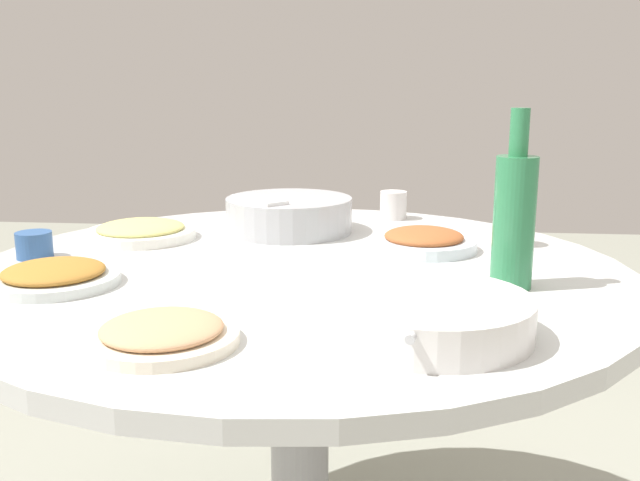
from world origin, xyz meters
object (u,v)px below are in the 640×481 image
(round_dining_table, at_px, (299,318))
(dish_noodles, at_px, (141,231))
(dish_shrimp, at_px, (162,333))
(tea_cup_far, at_px, (34,245))
(rice_bowl, at_px, (289,214))
(dish_tofu_braise, at_px, (54,275))
(tea_cup_side, at_px, (514,229))
(green_bottle, at_px, (514,217))
(dish_stirfry, at_px, (424,241))
(soup_bowl, at_px, (431,317))
(tea_cup_near, at_px, (393,205))

(round_dining_table, xyz_separation_m, dish_noodles, (0.20, 0.37, 0.12))
(dish_shrimp, xyz_separation_m, tea_cup_far, (0.43, 0.39, 0.01))
(rice_bowl, bearing_deg, tea_cup_far, 122.58)
(dish_tofu_braise, bearing_deg, tea_cup_side, -65.19)
(dish_noodles, bearing_deg, green_bottle, -111.98)
(round_dining_table, distance_m, rice_bowl, 0.35)
(rice_bowl, bearing_deg, round_dining_table, -168.72)
(rice_bowl, height_order, tea_cup_far, rice_bowl)
(dish_noodles, xyz_separation_m, green_bottle, (-0.30, -0.75, 0.10))
(rice_bowl, bearing_deg, dish_shrimp, 174.81)
(dish_stirfry, bearing_deg, green_bottle, -152.41)
(soup_bowl, distance_m, tea_cup_far, 0.83)
(round_dining_table, relative_size, dish_noodles, 5.19)
(dish_shrimp, bearing_deg, tea_cup_near, -18.62)
(dish_noodles, relative_size, green_bottle, 0.80)
(tea_cup_near, bearing_deg, green_bottle, -161.50)
(rice_bowl, relative_size, green_bottle, 0.97)
(rice_bowl, bearing_deg, tea_cup_near, -53.29)
(round_dining_table, xyz_separation_m, dish_tofu_braise, (-0.16, 0.40, 0.12))
(dish_stirfry, xyz_separation_m, tea_cup_far, (-0.14, 0.76, 0.01))
(dish_tofu_braise, distance_m, dish_stirfry, 0.71)
(round_dining_table, height_order, rice_bowl, rice_bowl)
(round_dining_table, distance_m, dish_noodles, 0.44)
(dish_shrimp, bearing_deg, tea_cup_far, 42.52)
(soup_bowl, height_order, dish_stirfry, soup_bowl)
(dish_noodles, xyz_separation_m, dish_shrimp, (-0.62, -0.25, -0.00))
(rice_bowl, xyz_separation_m, tea_cup_far, (-0.29, 0.46, -0.02))
(dish_noodles, distance_m, dish_stirfry, 0.61)
(green_bottle, bearing_deg, tea_cup_side, -10.09)
(round_dining_table, height_order, dish_stirfry, dish_stirfry)
(dish_tofu_braise, xyz_separation_m, green_bottle, (0.06, -0.77, 0.10))
(dish_noodles, bearing_deg, tea_cup_far, 141.77)
(round_dining_table, relative_size, dish_shrimp, 6.05)
(rice_bowl, relative_size, dish_stirfry, 1.33)
(round_dining_table, height_order, green_bottle, green_bottle)
(rice_bowl, height_order, dish_stirfry, rice_bowl)
(round_dining_table, relative_size, tea_cup_near, 17.80)
(round_dining_table, relative_size, dish_tofu_braise, 5.61)
(rice_bowl, height_order, soup_bowl, rice_bowl)
(round_dining_table, bearing_deg, tea_cup_near, -19.91)
(dish_stirfry, xyz_separation_m, tea_cup_side, (0.06, -0.19, 0.01))
(dish_noodles, height_order, dish_shrimp, dish_noodles)
(dish_shrimp, xyz_separation_m, tea_cup_near, (0.90, -0.30, 0.02))
(soup_bowl, height_order, tea_cup_side, tea_cup_side)
(dish_tofu_braise, xyz_separation_m, tea_cup_side, (0.38, -0.83, 0.02))
(rice_bowl, xyz_separation_m, soup_bowl, (-0.65, -0.29, -0.01))
(soup_bowl, height_order, green_bottle, green_bottle)
(rice_bowl, height_order, dish_noodles, rice_bowl)
(round_dining_table, height_order, dish_tofu_braise, dish_tofu_braise)
(dish_shrimp, relative_size, tea_cup_side, 3.01)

